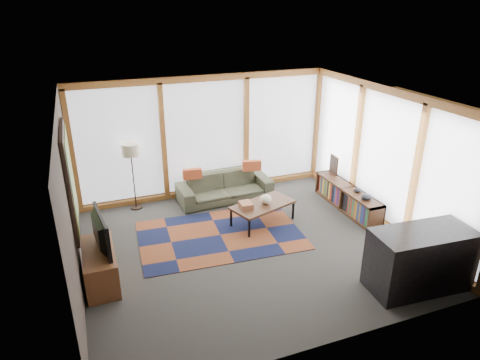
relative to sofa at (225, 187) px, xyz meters
name	(u,v)px	position (x,y,z in m)	size (l,w,h in m)	color
ground	(248,246)	(-0.24, -1.95, -0.29)	(5.50, 5.50, 0.00)	#2B2B29
room_envelope	(263,150)	(0.26, -1.39, 1.25)	(5.52, 5.02, 2.62)	#413730
rug	(220,235)	(-0.58, -1.43, -0.29)	(2.92, 1.88, 0.01)	brown
sofa	(225,187)	(0.00, 0.00, 0.00)	(2.00, 0.78, 0.58)	#323626
pillow_left	(192,174)	(-0.69, 0.01, 0.40)	(0.39, 0.12, 0.21)	#B44A26
pillow_right	(252,165)	(0.62, 0.00, 0.40)	(0.40, 0.12, 0.22)	#B44A26
floor_lamp	(133,177)	(-1.85, 0.26, 0.41)	(0.35, 0.35, 1.40)	#30231A
coffee_table	(263,213)	(0.34, -1.26, -0.09)	(1.21, 0.61, 0.40)	#342010
book_stack	(246,205)	(-0.01, -1.27, 0.16)	(0.22, 0.27, 0.09)	#945738
vase	(266,199)	(0.39, -1.27, 0.21)	(0.22, 0.22, 0.19)	silver
bookshelf	(347,198)	(2.19, -1.33, -0.05)	(0.35, 1.94, 0.48)	#342010
bowl_a	(367,197)	(2.19, -1.93, 0.25)	(0.21, 0.21, 0.11)	black
bowl_b	(358,190)	(2.24, -1.58, 0.23)	(0.15, 0.15, 0.08)	black
shelf_picture	(334,165)	(2.31, -0.56, 0.39)	(0.04, 0.31, 0.40)	black
tv_console	(100,266)	(-2.71, -2.11, -0.01)	(0.46, 1.11, 0.56)	brown
television	(95,233)	(-2.70, -2.06, 0.54)	(0.97, 0.13, 0.56)	black
bar_counter	(420,260)	(1.70, -3.89, 0.18)	(1.48, 0.69, 0.94)	black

